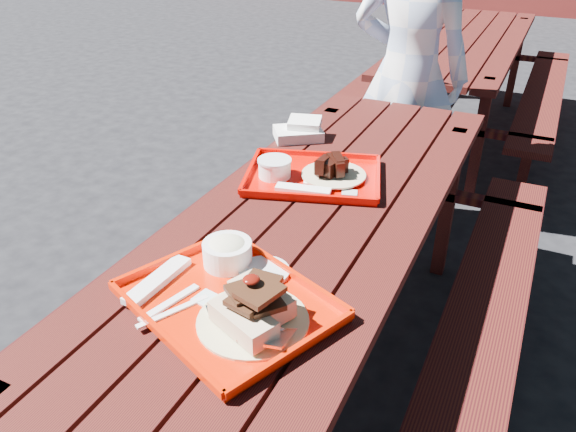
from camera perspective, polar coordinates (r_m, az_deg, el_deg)
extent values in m
plane|color=black|center=(2.27, 1.70, -16.47)|extent=(60.00, 60.00, 0.00)
cube|color=#3D130B|center=(1.93, -6.12, 1.60)|extent=(0.14, 2.40, 0.04)
cube|color=#3D130B|center=(1.87, -2.17, 0.67)|extent=(0.14, 2.40, 0.04)
cube|color=#3D130B|center=(1.81, 2.04, -0.33)|extent=(0.14, 2.40, 0.04)
cube|color=#3D130B|center=(1.77, 6.50, -1.38)|extent=(0.14, 2.40, 0.04)
cube|color=#3D130B|center=(1.73, 11.17, -2.48)|extent=(0.14, 2.40, 0.04)
cube|color=#3D130B|center=(2.23, -11.91, -3.76)|extent=(0.25, 2.40, 0.04)
cube|color=#3D130B|center=(2.95, -1.89, 0.81)|extent=(0.06, 0.06, 0.42)
cube|color=#3D130B|center=(1.88, 18.64, -12.12)|extent=(0.25, 2.40, 0.04)
cube|color=#3D130B|center=(2.69, 20.72, -4.42)|extent=(0.06, 0.06, 0.42)
cube|color=#3D130B|center=(2.86, 4.15, 3.57)|extent=(0.06, 0.06, 0.75)
cube|color=#3D130B|center=(2.73, 15.91, 1.04)|extent=(0.06, 0.06, 0.75)
cube|color=#3D130B|center=(2.76, 10.00, 3.36)|extent=(1.40, 0.06, 0.04)
cube|color=#3D130B|center=(4.43, 13.65, 17.25)|extent=(0.14, 2.40, 0.04)
cube|color=#3D130B|center=(4.40, 15.62, 16.93)|extent=(0.14, 2.40, 0.04)
cube|color=#3D130B|center=(4.38, 17.61, 16.58)|extent=(0.14, 2.40, 0.04)
cube|color=#3D130B|center=(4.36, 19.61, 16.21)|extent=(0.14, 2.40, 0.04)
cube|color=#3D130B|center=(4.35, 21.61, 15.82)|extent=(0.14, 2.40, 0.04)
cube|color=#3D130B|center=(4.57, 9.70, 14.12)|extent=(0.25, 2.40, 0.04)
cube|color=#3D130B|center=(3.88, 5.75, 8.09)|extent=(0.06, 0.06, 0.42)
cube|color=#3D130B|center=(5.41, 12.18, 13.92)|extent=(0.06, 0.06, 0.42)
cube|color=#3D130B|center=(4.41, 24.51, 11.32)|extent=(0.25, 2.40, 0.04)
cube|color=#3D130B|center=(3.69, 22.92, 4.61)|extent=(0.06, 0.06, 0.42)
cube|color=#3D130B|center=(5.28, 24.63, 11.51)|extent=(0.06, 0.06, 0.42)
cube|color=#3D130B|center=(3.63, 9.40, 9.10)|extent=(0.06, 0.06, 0.75)
cube|color=#3D130B|center=(3.53, 18.78, 7.25)|extent=(0.06, 0.06, 0.75)
cube|color=#3D130B|center=(5.43, 15.65, 15.37)|extent=(0.06, 0.06, 0.75)
cube|color=#3D130B|center=(5.36, 22.08, 14.14)|extent=(0.06, 0.06, 0.75)
cube|color=#3D130B|center=(3.55, 14.14, 9.04)|extent=(1.40, 0.06, 0.04)
cube|color=#3D130B|center=(5.37, 18.95, 15.34)|extent=(1.40, 0.06, 0.04)
cube|color=red|center=(1.42, -6.13, -8.87)|extent=(0.60, 0.54, 0.01)
cube|color=red|center=(1.50, -0.33, -5.41)|extent=(0.46, 0.20, 0.02)
cube|color=red|center=(1.34, -12.84, -11.54)|extent=(0.46, 0.20, 0.02)
cube|color=red|center=(1.26, 0.63, -13.54)|extent=(0.16, 0.35, 0.02)
cube|color=red|center=(1.58, -11.46, -4.11)|extent=(0.16, 0.35, 0.02)
cylinder|color=#CDC28B|center=(1.35, -3.59, -10.57)|extent=(0.27, 0.27, 0.01)
cube|color=#D6B38B|center=(1.30, -4.59, -10.55)|extent=(0.18, 0.14, 0.05)
cube|color=#D6B38B|center=(1.36, -2.72, -8.37)|extent=(0.18, 0.14, 0.05)
ellipsoid|color=#4E0B05|center=(1.27, -3.78, -5.96)|extent=(0.04, 0.04, 0.02)
cylinder|color=white|center=(1.53, -6.17, -3.79)|extent=(0.13, 0.13, 0.07)
ellipsoid|color=beige|center=(1.52, -6.21, -3.16)|extent=(0.11, 0.11, 0.05)
cylinder|color=silver|center=(1.50, -2.45, -5.65)|extent=(0.14, 0.14, 0.01)
cube|color=white|center=(1.50, -13.11, -6.37)|extent=(0.06, 0.22, 0.02)
cube|color=white|center=(1.43, -11.93, -8.62)|extent=(0.06, 0.18, 0.01)
cube|color=white|center=(1.40, -11.61, -9.47)|extent=(0.10, 0.18, 0.01)
cube|color=silver|center=(1.43, -8.31, -8.28)|extent=(0.07, 0.07, 0.00)
cube|color=#CE0800|center=(2.02, 2.56, 3.92)|extent=(0.55, 0.48, 0.01)
cube|color=#CE0800|center=(2.18, 3.06, 6.32)|extent=(0.44, 0.15, 0.02)
cube|color=#CE0800|center=(1.86, 2.00, 1.97)|extent=(0.44, 0.15, 0.02)
cube|color=#CE0800|center=(2.01, 9.13, 3.86)|extent=(0.12, 0.34, 0.02)
cube|color=#CE0800|center=(2.05, -3.87, 4.71)|extent=(0.12, 0.34, 0.02)
cube|color=white|center=(2.01, 4.05, 4.09)|extent=(0.20, 0.20, 0.01)
cylinder|color=#C5B38A|center=(2.01, 4.65, 4.23)|extent=(0.23, 0.23, 0.01)
cylinder|color=white|center=(2.01, -1.37, 4.81)|extent=(0.12, 0.12, 0.06)
cylinder|color=silver|center=(1.99, -1.38, 5.66)|extent=(0.12, 0.12, 0.01)
cube|color=white|center=(1.91, 1.55, 2.70)|extent=(0.19, 0.08, 0.02)
cube|color=#B2C7C6|center=(1.91, 6.27, 2.37)|extent=(0.06, 0.06, 0.00)
cube|color=white|center=(2.37, 1.04, 8.37)|extent=(0.24, 0.23, 0.04)
cube|color=white|center=(2.37, 1.71, 9.40)|extent=(0.16, 0.14, 0.04)
imported|color=#B6CDF5|center=(3.02, 12.11, 13.84)|extent=(0.62, 0.42, 1.68)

